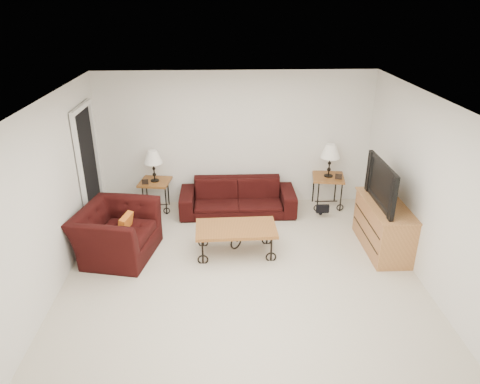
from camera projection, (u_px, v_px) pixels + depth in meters
name	position (u px, v px, depth m)	size (l,w,h in m)	color
ground	(242.00, 275.00, 6.29)	(5.00, 5.00, 0.00)	beige
wall_back	(236.00, 140.00, 8.06)	(5.00, 0.02, 2.50)	white
wall_front	(257.00, 327.00, 3.50)	(5.00, 0.02, 2.50)	white
wall_left	(50.00, 200.00, 5.68)	(0.02, 5.00, 2.50)	white
wall_right	(428.00, 193.00, 5.88)	(0.02, 5.00, 2.50)	white
ceiling	(243.00, 102.00, 5.27)	(5.00, 5.00, 0.00)	white
doorway	(89.00, 170.00, 7.28)	(0.08, 0.94, 2.04)	black
sofa	(238.00, 197.00, 8.01)	(2.08, 0.82, 0.61)	black
side_table_left	(156.00, 195.00, 8.12)	(0.53, 0.53, 0.58)	brown
side_table_right	(327.00, 191.00, 8.24)	(0.56, 0.56, 0.62)	brown
lamp_left	(154.00, 166.00, 7.88)	(0.33, 0.33, 0.58)	black
lamp_right	(330.00, 161.00, 7.99)	(0.35, 0.35, 0.62)	black
photo_frame_left	(145.00, 182.00, 7.84)	(0.12, 0.02, 0.10)	black
photo_frame_right	(339.00, 177.00, 7.96)	(0.12, 0.02, 0.10)	black
coffee_table	(236.00, 240.00, 6.75)	(1.22, 0.66, 0.46)	brown
armchair	(117.00, 232.00, 6.65)	(1.19, 1.04, 0.77)	black
throw_pillow	(125.00, 226.00, 6.56)	(0.35, 0.09, 0.35)	orange
tv_stand	(383.00, 226.00, 6.82)	(0.54, 1.30, 0.78)	#C78A49
television	(388.00, 184.00, 6.52)	(1.16, 0.15, 0.67)	black
backpack	(321.00, 204.00, 7.94)	(0.35, 0.27, 0.45)	black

